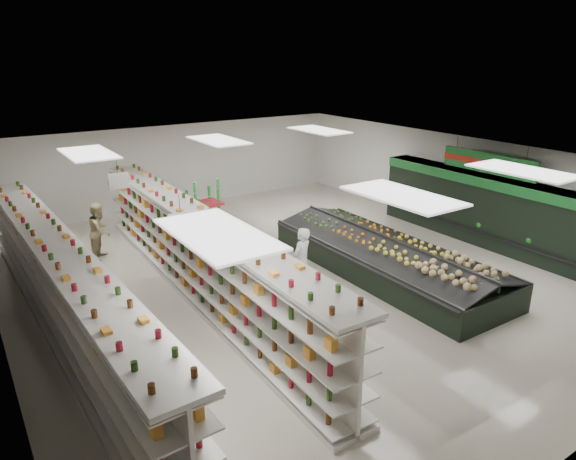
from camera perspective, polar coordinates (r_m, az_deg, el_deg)
floor at (r=14.25m, az=0.04°, el=-4.91°), size 16.00×16.00×0.00m
ceiling at (r=13.27m, az=0.04°, el=7.80°), size 14.00×16.00×0.02m
wall_back at (r=20.59m, az=-12.53°, el=6.91°), size 14.00×0.02×3.20m
wall_right at (r=18.37m, az=18.57°, el=4.90°), size 0.02×16.00×3.20m
produce_wall_case at (r=17.24m, az=21.36°, el=2.44°), size 0.93×8.00×2.20m
aisle_sign_near at (r=9.94m, az=-11.83°, el=0.79°), size 0.52×0.06×0.75m
aisle_sign_far at (r=13.61m, az=-18.32°, el=5.19°), size 0.52×0.06×0.75m
hortifruti_banner at (r=16.69m, az=21.36°, el=6.93°), size 0.12×3.20×0.95m
gondola_left at (r=11.84m, az=-23.62°, el=-6.68°), size 1.39×12.33×2.13m
gondola_center at (r=12.93m, az=-10.03°, el=-3.04°), size 1.23×12.50×2.16m
produce_island at (r=14.42m, az=10.76°, el=-2.87°), size 2.69×7.23×1.08m
soda_endcap at (r=18.02m, az=-9.41°, el=2.64°), size 1.32×0.96×1.58m
shopper_main at (r=12.81m, az=1.51°, el=-3.51°), size 0.75×0.62×1.76m
shopper_background at (r=16.07m, az=-20.16°, el=-0.06°), size 0.88×0.96×1.69m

